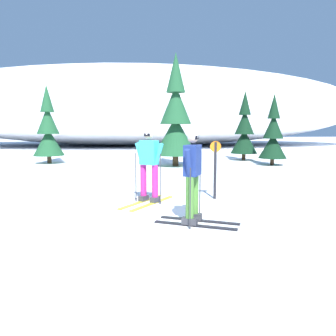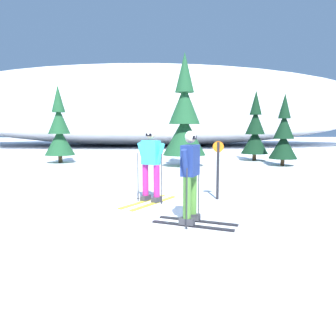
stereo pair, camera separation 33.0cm
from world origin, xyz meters
name	(u,v)px [view 1 (the left image)]	position (x,y,z in m)	size (l,w,h in m)	color
ground_plane	(142,212)	(0.00, 0.00, 0.00)	(120.00, 120.00, 0.00)	white
skier_cyan_jacket	(149,165)	(0.18, 0.89, 0.92)	(1.37, 1.69, 1.76)	gold
skier_navy_jacket	(193,175)	(0.93, -0.97, 0.93)	(1.60, 1.06, 1.75)	black
pine_tree_far_left	(48,131)	(-4.59, 10.42, 1.68)	(1.55, 1.55, 4.01)	#47301E
pine_tree_center_left	(176,119)	(1.75, 8.55, 2.21)	(2.04, 2.04, 5.29)	#47301E
pine_tree_center_right	(244,131)	(5.93, 11.05, 1.62)	(1.50, 1.50, 3.88)	#47301E
pine_tree_far_right	(273,136)	(6.49, 8.43, 1.45)	(1.33, 1.33, 3.46)	#47301E
snow_ridge_background	(141,107)	(0.41, 28.30, 4.05)	(47.78, 20.91, 8.09)	white
trail_marker_post	(215,166)	(1.87, 1.13, 0.84)	(0.28, 0.07, 1.47)	black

